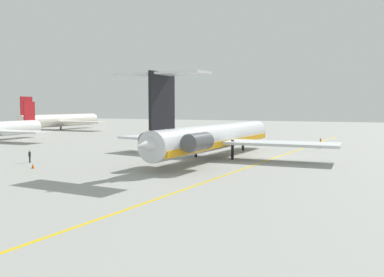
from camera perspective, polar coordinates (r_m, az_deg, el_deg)
ground at (r=60.29m, az=12.01°, el=-2.69°), size 297.71×297.71×0.00m
main_jetliner at (r=58.42m, az=3.08°, el=0.22°), size 38.92×34.49×11.33m
airliner_mid_right at (r=137.38m, az=-17.66°, el=2.46°), size 34.24×33.72×10.28m
ground_crew_near_nose at (r=75.87m, az=17.57°, el=-0.47°), size 0.31×0.38×1.81m
ground_crew_near_tail at (r=81.47m, az=-5.44°, el=0.04°), size 0.45×0.28×1.77m
ground_crew_portside at (r=58.19m, az=-21.80°, el=-2.13°), size 0.42×0.27×1.67m
safety_cone_nose at (r=52.78m, az=-21.40°, el=-3.62°), size 0.40×0.40×0.55m
taxiway_centreline at (r=57.51m, az=10.63°, el=-3.01°), size 103.12×10.29×0.01m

